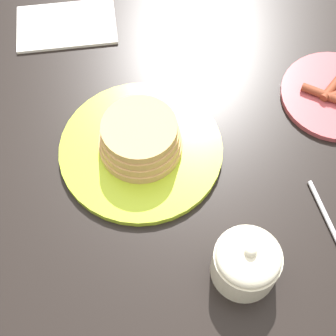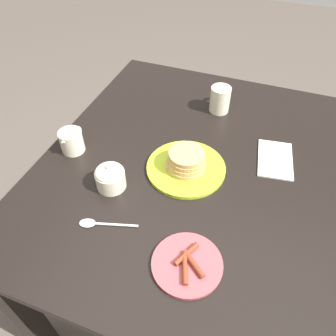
{
  "view_description": "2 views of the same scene",
  "coord_description": "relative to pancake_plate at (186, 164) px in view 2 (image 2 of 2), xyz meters",
  "views": [
    {
      "loc": [
        -0.08,
        0.46,
        1.45
      ],
      "look_at": [
        -0.08,
        0.08,
        0.79
      ],
      "focal_mm": 55.0,
      "sensor_mm": 36.0,
      "label": 1
    },
    {
      "loc": [
        -0.75,
        -0.17,
        1.52
      ],
      "look_at": [
        -0.08,
        0.08,
        0.79
      ],
      "focal_mm": 35.0,
      "sensor_mm": 36.0,
      "label": 2
    }
  ],
  "objects": [
    {
      "name": "ground_plane",
      "position": [
        0.03,
        -0.04,
        -0.78
      ],
      "size": [
        8.0,
        8.0,
        0.0
      ],
      "primitive_type": "plane",
      "color": "#51473F"
    },
    {
      "name": "dining_table",
      "position": [
        0.03,
        -0.04,
        -0.15
      ],
      "size": [
        1.16,
        1.03,
        0.76
      ],
      "color": "black",
      "rests_on": "ground_plane"
    },
    {
      "name": "pancake_plate",
      "position": [
        0.0,
        0.0,
        0.0
      ],
      "size": [
        0.26,
        0.26,
        0.07
      ],
      "color": "#AAC628",
      "rests_on": "dining_table"
    },
    {
      "name": "side_plate_bacon",
      "position": [
        -0.32,
        -0.11,
        -0.02
      ],
      "size": [
        0.18,
        0.18,
        0.02
      ],
      "color": "#B2474C",
      "rests_on": "dining_table"
    },
    {
      "name": "coffee_mug",
      "position": [
        0.36,
        -0.02,
        0.03
      ],
      "size": [
        0.11,
        0.08,
        0.1
      ],
      "color": "beige",
      "rests_on": "dining_table"
    },
    {
      "name": "creamer_pitcher",
      "position": [
        -0.05,
        0.39,
        0.02
      ],
      "size": [
        0.11,
        0.08,
        0.09
      ],
      "color": "beige",
      "rests_on": "dining_table"
    },
    {
      "name": "sugar_bowl",
      "position": [
        -0.15,
        0.19,
        0.02
      ],
      "size": [
        0.09,
        0.09,
        0.09
      ],
      "color": "beige",
      "rests_on": "dining_table"
    },
    {
      "name": "napkin",
      "position": [
        0.15,
        -0.27,
        -0.02
      ],
      "size": [
        0.19,
        0.14,
        0.01
      ],
      "color": "silver",
      "rests_on": "dining_table"
    },
    {
      "name": "spoon",
      "position": [
        -0.29,
        0.17,
        -0.02
      ],
      "size": [
        0.07,
        0.17,
        0.01
      ],
      "color": "silver",
      "rests_on": "dining_table"
    }
  ]
}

